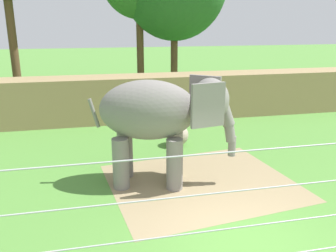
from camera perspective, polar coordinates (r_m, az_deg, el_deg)
ground_plane at (r=8.40m, az=11.57°, el=-17.16°), size 120.00×120.00×0.00m
dirt_patch at (r=10.72m, az=5.42°, el=-9.01°), size 5.80×5.11×0.01m
embankment_wall at (r=17.36m, az=-2.09°, el=4.72°), size 36.00×1.80×2.12m
elephant at (r=10.00m, az=-1.36°, el=1.80°), size 4.13×2.23×3.13m
enrichment_ball at (r=13.57m, az=1.52°, el=-1.44°), size 0.86×0.86×0.86m
cable_fence at (r=5.58m, az=24.34°, el=-17.19°), size 10.88×0.26×3.28m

